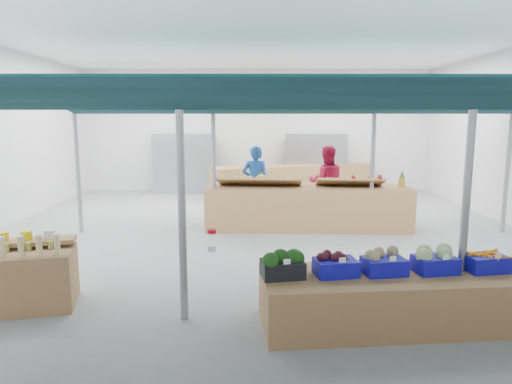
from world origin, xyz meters
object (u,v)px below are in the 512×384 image
Objects in this scene: crate_stack at (484,304)px; vendor_right at (326,182)px; veg_counter at (397,298)px; vendor_left at (255,182)px; fruit_counter at (307,207)px; bottle_shelf at (5,278)px.

vendor_right is (-1.00, 6.14, 0.66)m from crate_stack.
vendor_left is (-1.74, 6.08, 0.60)m from veg_counter.
vendor_left is at bearing 2.06° from vendor_right.
fruit_counter is 8.51× the size of crate_stack.
fruit_counter is (-0.54, 4.98, 0.17)m from veg_counter.
veg_counter is 6.35m from vendor_left.
crate_stack is at bearing 116.56° from vendor_left.
vendor_right is (0.60, 1.10, 0.43)m from fruit_counter.
veg_counter is 1.80× the size of vendor_left.
veg_counter is 1.06m from crate_stack.
veg_counter is at bearing -18.70° from bottle_shelf.
vendor_left reaches higher than veg_counter.
bottle_shelf is at bearing -133.34° from fruit_counter.
vendor_right is at bearing 99.22° from crate_stack.
veg_counter is 1.80× the size of vendor_right.
vendor_left is 1.00× the size of vendor_right.
fruit_counter reaches higher than crate_stack.
vendor_right reaches higher than fruit_counter.
vendor_right reaches higher than crate_stack.
bottle_shelf reaches higher than crate_stack.
vendor_right is at bearing -177.94° from vendor_left.
vendor_left is (-2.80, 6.14, 0.66)m from crate_stack.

